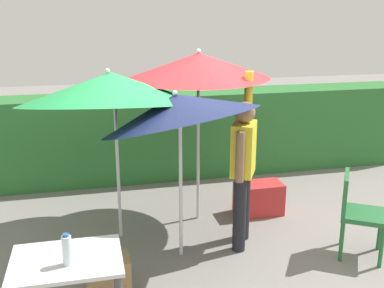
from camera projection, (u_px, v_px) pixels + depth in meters
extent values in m
plane|color=gray|center=(198.00, 248.00, 4.98)|extent=(24.00, 24.00, 0.00)
cube|color=#2D7033|center=(161.00, 135.00, 7.02)|extent=(8.00, 0.70, 1.29)
cylinder|color=silver|center=(198.00, 151.00, 5.47)|extent=(0.04, 0.04, 1.75)
cone|color=red|center=(199.00, 65.00, 5.19)|extent=(1.63, 1.63, 0.31)
sphere|color=silver|center=(199.00, 51.00, 5.14)|extent=(0.05, 0.05, 0.05)
cylinder|color=silver|center=(181.00, 190.00, 4.66)|extent=(0.04, 0.04, 1.46)
cone|color=#19234C|center=(178.00, 108.00, 4.39)|extent=(1.63, 1.58, 0.85)
sphere|color=silver|center=(175.00, 93.00, 4.32)|extent=(0.05, 0.05, 0.05)
cylinder|color=silver|center=(118.00, 173.00, 5.04)|extent=(0.04, 0.04, 1.54)
cone|color=green|center=(111.00, 89.00, 4.78)|extent=(1.98, 1.99, 0.70)
sphere|color=silver|center=(107.00, 71.00, 4.72)|extent=(0.05, 0.05, 0.05)
cylinder|color=black|center=(244.00, 204.00, 5.10)|extent=(0.14, 0.14, 0.82)
cylinder|color=black|center=(239.00, 215.00, 4.85)|extent=(0.14, 0.14, 0.82)
cube|color=yellow|center=(244.00, 149.00, 4.78)|extent=(0.36, 0.42, 0.56)
sphere|color=#8C6647|center=(245.00, 112.00, 4.67)|extent=(0.22, 0.22, 0.22)
cylinder|color=yellow|center=(248.00, 98.00, 4.85)|extent=(0.12, 0.12, 0.56)
cylinder|color=#8C6647|center=(240.00, 157.00, 4.57)|extent=(0.12, 0.12, 0.52)
cylinder|color=#236633|center=(381.00, 248.00, 4.56)|extent=(0.04, 0.04, 0.44)
cylinder|color=#236633|center=(380.00, 231.00, 4.90)|extent=(0.04, 0.04, 0.44)
cylinder|color=#236633|center=(342.00, 242.00, 4.68)|extent=(0.04, 0.04, 0.44)
cylinder|color=#236633|center=(343.00, 226.00, 5.02)|extent=(0.04, 0.04, 0.44)
cube|color=#236633|center=(364.00, 215.00, 4.72)|extent=(0.61, 0.61, 0.05)
cube|color=#236633|center=(345.00, 192.00, 4.72)|extent=(0.27, 0.39, 0.40)
cube|color=red|center=(259.00, 198.00, 5.80)|extent=(0.58, 0.34, 0.40)
cube|color=#9E7A4C|center=(109.00, 275.00, 4.16)|extent=(0.39, 0.28, 0.35)
cylinder|color=#4C4C51|center=(116.00, 280.00, 3.76)|extent=(0.04, 0.04, 0.73)
cube|color=silver|center=(66.00, 260.00, 3.33)|extent=(0.80, 0.60, 0.03)
cylinder|color=silver|center=(67.00, 251.00, 3.22)|extent=(0.07, 0.07, 0.22)
cylinder|color=#2D60B7|center=(66.00, 235.00, 3.19)|extent=(0.04, 0.04, 0.02)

